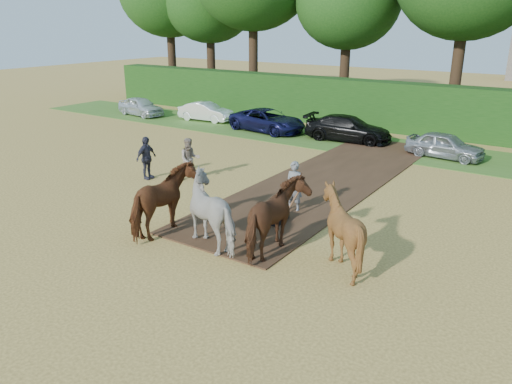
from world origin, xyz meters
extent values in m
plane|color=gold|center=(0.00, 0.00, 0.00)|extent=(120.00, 120.00, 0.00)
cube|color=#472D1C|center=(1.50, 7.00, 0.03)|extent=(4.50, 17.00, 0.05)
cube|color=#38601E|center=(0.00, 14.00, 0.01)|extent=(50.00, 5.00, 0.03)
cube|color=#14380F|center=(0.00, 18.50, 1.50)|extent=(46.00, 1.60, 3.00)
imported|color=tan|center=(-3.52, 3.70, 0.92)|extent=(1.11, 1.13, 1.84)
imported|color=#292A37|center=(-5.17, 2.75, 0.94)|extent=(0.47, 1.10, 1.87)
imported|color=brown|center=(-0.32, -1.18, 1.11)|extent=(1.48, 2.74, 2.22)
imported|color=#B8B2A5|center=(1.55, -0.81, 1.11)|extent=(2.40, 2.12, 2.22)
imported|color=#502819|center=(3.42, -0.44, 1.11)|extent=(1.48, 2.74, 2.22)
imported|color=brown|center=(5.30, -0.07, 1.11)|extent=(2.01, 2.20, 2.22)
cube|color=black|center=(2.23, 1.66, 0.18)|extent=(0.47, 0.99, 0.37)
cube|color=brown|center=(2.30, 1.03, 0.37)|extent=(0.27, 1.48, 0.11)
cylinder|color=brown|center=(1.94, 2.21, 0.58)|extent=(0.33, 1.06, 0.78)
cylinder|color=brown|center=(2.40, 2.26, 0.58)|extent=(0.09, 1.08, 0.78)
imported|color=gray|center=(2.09, 2.92, 0.93)|extent=(0.72, 0.52, 1.85)
imported|color=silver|center=(-16.72, 13.42, 0.67)|extent=(4.12, 2.10, 1.34)
imported|color=white|center=(-11.52, 14.51, 0.64)|extent=(3.98, 1.69, 1.28)
imported|color=#14153E|center=(-6.13, 13.94, 0.70)|extent=(5.28, 2.97, 1.39)
imported|color=black|center=(-0.93, 14.37, 0.72)|extent=(5.13, 2.47, 1.44)
imported|color=#979B9F|center=(4.67, 13.58, 0.65)|extent=(3.95, 1.93, 1.30)
cylinder|color=#382616|center=(-21.00, 21.50, 2.93)|extent=(0.70, 0.70, 5.85)
cylinder|color=#382616|center=(-17.00, 22.00, 2.70)|extent=(0.70, 0.70, 5.40)
cylinder|color=#382616|center=(-12.00, 21.00, 3.26)|extent=(0.70, 0.70, 6.53)
cylinder|color=#382616|center=(-5.00, 22.50, 2.59)|extent=(0.70, 0.70, 5.17)
cylinder|color=#382616|center=(3.00, 21.50, 3.04)|extent=(0.70, 0.70, 6.08)
camera|label=1|loc=(10.42, -11.88, 6.56)|focal=35.00mm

